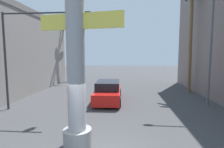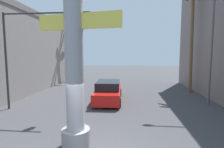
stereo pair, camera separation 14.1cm
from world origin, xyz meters
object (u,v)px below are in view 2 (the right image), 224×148
(street_lamp, at_px, (206,37))
(car_lead, at_px, (108,92))
(traffic_light_mast, at_px, (30,42))
(palm_tree_far_left, at_px, (72,46))
(neon_sign_pole, at_px, (74,20))
(palm_tree_mid_right, at_px, (193,25))

(street_lamp, xyz_separation_m, car_lead, (-6.82, 0.56, -4.08))
(traffic_light_mast, height_order, car_lead, traffic_light_mast)
(traffic_light_mast, xyz_separation_m, palm_tree_far_left, (-1.41, 12.65, 0.42))
(neon_sign_pole, height_order, car_lead, neon_sign_pole)
(neon_sign_pole, height_order, traffic_light_mast, neon_sign_pole)
(neon_sign_pole, bearing_deg, palm_tree_mid_right, 53.91)
(street_lamp, relative_size, palm_tree_far_left, 1.06)
(neon_sign_pole, xyz_separation_m, palm_tree_far_left, (-5.62, 16.94, 0.01))
(neon_sign_pole, distance_m, palm_tree_far_left, 17.85)
(car_lead, bearing_deg, street_lamp, -4.70)
(traffic_light_mast, bearing_deg, street_lamp, 10.48)
(traffic_light_mast, relative_size, palm_tree_mid_right, 0.65)
(car_lead, distance_m, palm_tree_far_left, 12.37)
(palm_tree_mid_right, bearing_deg, palm_tree_far_left, 155.37)
(neon_sign_pole, xyz_separation_m, street_lamp, (7.26, 6.42, -0.01))
(palm_tree_far_left, bearing_deg, street_lamp, -39.25)
(neon_sign_pole, xyz_separation_m, car_lead, (0.44, 6.98, -4.09))
(street_lamp, relative_size, traffic_light_mast, 1.28)
(car_lead, height_order, palm_tree_far_left, palm_tree_far_left)
(palm_tree_mid_right, bearing_deg, street_lamp, -97.65)
(street_lamp, xyz_separation_m, traffic_light_mast, (-11.47, -2.12, -0.41))
(street_lamp, distance_m, palm_tree_mid_right, 4.63)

